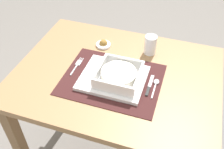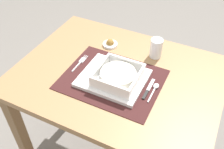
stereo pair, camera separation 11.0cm
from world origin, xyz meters
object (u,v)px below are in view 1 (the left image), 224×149
at_px(dining_table, 116,91).
at_px(condiment_saucer, 103,44).
at_px(spoon, 156,84).
at_px(fork, 77,65).
at_px(butter_knife, 149,87).
at_px(porridge_bowl, 119,75).
at_px(drinking_glass, 150,45).

bearing_deg(dining_table, condiment_saucer, 125.59).
bearing_deg(spoon, fork, 178.84).
height_order(butter_knife, condiment_saucer, condiment_saucer).
distance_m(porridge_bowl, spoon, 0.16).
distance_m(butter_knife, condiment_saucer, 0.36).
bearing_deg(fork, condiment_saucer, 67.51).
bearing_deg(porridge_bowl, drinking_glass, 72.05).
relative_size(dining_table, fork, 7.06).
bearing_deg(fork, butter_knife, -9.91).
bearing_deg(drinking_glass, butter_knife, -77.94).
bearing_deg(fork, porridge_bowl, -16.48).
height_order(dining_table, condiment_saucer, condiment_saucer).
xyz_separation_m(dining_table, drinking_glass, (0.11, 0.19, 0.16)).
relative_size(butter_knife, condiment_saucer, 1.74).
bearing_deg(condiment_saucer, butter_knife, -37.60).
distance_m(spoon, condiment_saucer, 0.36).
relative_size(drinking_glass, condiment_saucer, 1.27).
distance_m(porridge_bowl, fork, 0.22).
bearing_deg(butter_knife, condiment_saucer, 146.52).
xyz_separation_m(spoon, drinking_glass, (-0.07, 0.21, 0.04)).
bearing_deg(butter_knife, drinking_glass, 106.18).
bearing_deg(condiment_saucer, drinking_glass, 4.40).
xyz_separation_m(fork, drinking_glass, (0.30, 0.20, 0.04)).
xyz_separation_m(porridge_bowl, fork, (-0.21, 0.05, -0.04)).
distance_m(butter_knife, drinking_glass, 0.25).
bearing_deg(spoon, drinking_glass, 109.54).
height_order(drinking_glass, condiment_saucer, drinking_glass).
xyz_separation_m(drinking_glass, condiment_saucer, (-0.23, -0.02, -0.03)).
height_order(dining_table, butter_knife, butter_knife).
xyz_separation_m(porridge_bowl, condiment_saucer, (-0.15, 0.23, -0.03)).
xyz_separation_m(butter_knife, condiment_saucer, (-0.28, 0.22, 0.00)).
xyz_separation_m(dining_table, porridge_bowl, (0.03, -0.06, 0.16)).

